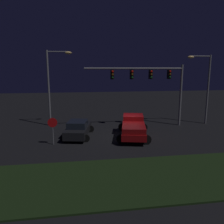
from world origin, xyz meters
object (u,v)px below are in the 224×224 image
Objects in this scene: traffic_signal_gantry at (151,79)px; street_lamp_right at (204,81)px; street_lamp_left at (53,79)px; stop_sign at (53,126)px; car_sedan at (78,129)px; pickup_truck at (133,126)px.

traffic_signal_gantry is 6.07m from street_lamp_right.
street_lamp_left reaches higher than stop_sign.
stop_sign is at bearing -154.23° from traffic_signal_gantry.
stop_sign is (-15.61, -4.90, -3.24)m from street_lamp_right.
traffic_signal_gantry is at bearing -59.55° from car_sedan.
street_lamp_right is at bearing -66.82° from car_sedan.
street_lamp_right is 16.68m from stop_sign.
street_lamp_right is at bearing -54.70° from pickup_truck.
stop_sign reaches higher than pickup_truck.
street_lamp_left is (-2.45, 4.55, 4.28)m from car_sedan.
pickup_truck is at bearing -86.65° from car_sedan.
pickup_truck is 0.55× the size of traffic_signal_gantry.
pickup_truck is at bearing 10.38° from stop_sign.
car_sedan is 0.59× the size of street_lamp_left.
street_lamp_right is at bearing 17.42° from stop_sign.
street_lamp_left reaches higher than street_lamp_right.
traffic_signal_gantry is at bearing 25.77° from stop_sign.
street_lamp_left is at bearing 93.96° from stop_sign.
street_lamp_right reaches higher than pickup_truck.
street_lamp_right reaches higher than car_sedan.
street_lamp_left is at bearing 169.46° from traffic_signal_gantry.
stop_sign is (-6.95, -1.27, 0.56)m from pickup_truck.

